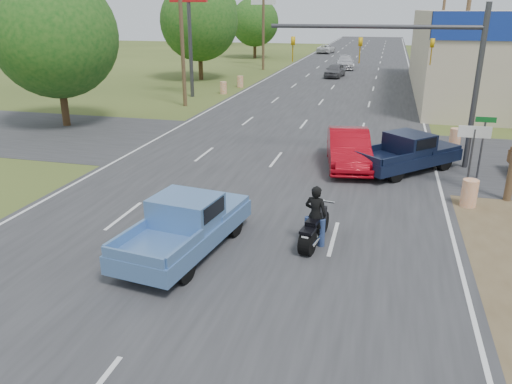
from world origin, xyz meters
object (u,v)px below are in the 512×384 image
(rider, at_px, (315,218))
(distant_car_white, at_px, (326,49))
(distant_car_grey, at_px, (335,71))
(blue_pickup, at_px, (187,223))
(red_convertible, at_px, (348,149))
(motorcycle, at_px, (314,230))
(distant_car_silver, at_px, (345,62))
(navy_pickup, at_px, (409,152))

(rider, height_order, distant_car_white, rider)
(rider, xyz_separation_m, distant_car_grey, (-3.69, 39.69, -0.20))
(rider, distance_m, blue_pickup, 3.78)
(red_convertible, relative_size, distant_car_white, 1.05)
(motorcycle, height_order, distant_car_white, distant_car_white)
(distant_car_grey, relative_size, distant_car_white, 0.86)
(red_convertible, xyz_separation_m, distant_car_silver, (-3.68, 39.58, -0.08))
(motorcycle, height_order, distant_car_silver, distant_car_silver)
(distant_car_silver, bearing_deg, navy_pickup, -86.68)
(rider, distance_m, distant_car_grey, 39.86)
(navy_pickup, bearing_deg, blue_pickup, -80.85)
(motorcycle, relative_size, blue_pickup, 0.44)
(navy_pickup, bearing_deg, motorcycle, -66.03)
(rider, relative_size, navy_pickup, 0.35)
(distant_car_white, bearing_deg, red_convertible, 103.69)
(distant_car_grey, bearing_deg, distant_car_silver, 94.28)
(navy_pickup, bearing_deg, distant_car_silver, 141.89)
(motorcycle, bearing_deg, distant_car_white, 106.62)
(distant_car_silver, relative_size, distant_car_white, 1.08)
(motorcycle, distance_m, rider, 0.38)
(distant_car_grey, relative_size, distant_car_silver, 0.80)
(red_convertible, xyz_separation_m, rider, (-0.29, -8.33, 0.07))
(red_convertible, bearing_deg, motorcycle, -100.98)
(red_convertible, bearing_deg, distant_car_silver, 86.38)
(rider, bearing_deg, distant_car_silver, -76.16)
(rider, bearing_deg, distant_car_white, -73.36)
(motorcycle, relative_size, rider, 1.30)
(navy_pickup, distance_m, distant_car_white, 62.22)
(red_convertible, distance_m, motorcycle, 8.40)
(navy_pickup, bearing_deg, distant_car_grey, 144.72)
(red_convertible, xyz_separation_m, blue_pickup, (-3.85, -9.59, 0.03))
(blue_pickup, xyz_separation_m, distant_car_grey, (-0.13, 40.96, -0.16))
(distant_car_grey, height_order, distant_car_white, distant_car_grey)
(motorcycle, bearing_deg, red_convertible, 97.75)
(blue_pickup, distance_m, distant_car_white, 71.02)
(rider, distance_m, distant_car_white, 70.09)
(rider, height_order, distant_car_silver, rider)
(distant_car_silver, bearing_deg, distant_car_grey, -97.75)
(red_convertible, relative_size, blue_pickup, 0.94)
(navy_pickup, relative_size, distant_car_white, 1.05)
(distant_car_grey, xyz_separation_m, distant_car_white, (-4.67, 29.90, -0.03))
(navy_pickup, xyz_separation_m, distant_car_grey, (-6.57, 31.30, -0.15))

